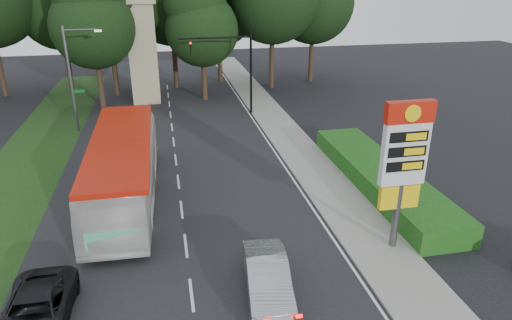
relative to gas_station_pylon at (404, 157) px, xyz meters
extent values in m
plane|color=black|center=(-9.20, -1.99, -4.45)|extent=(120.00, 120.00, 0.00)
cube|color=black|center=(-9.20, 10.01, -4.44)|extent=(14.00, 80.00, 0.02)
cube|color=gray|center=(-0.70, 10.01, -4.39)|extent=(3.00, 80.00, 0.12)
cube|color=#193814|center=(-18.70, 16.01, -4.44)|extent=(5.00, 50.00, 0.02)
cube|color=#164D14|center=(2.30, 6.01, -3.85)|extent=(3.00, 14.00, 1.20)
cylinder|color=#59595E|center=(0.00, 0.01, -2.85)|extent=(0.32, 0.32, 3.20)
cube|color=yellow|center=(0.00, 0.01, -1.85)|extent=(1.80, 0.25, 1.10)
cube|color=silver|center=(0.00, 0.01, 0.15)|extent=(2.00, 0.35, 2.80)
cube|color=#B11909|center=(0.00, 0.01, 1.95)|extent=(2.10, 0.40, 0.90)
cylinder|color=yellow|center=(0.00, -0.21, 1.95)|extent=(0.70, 0.05, 0.70)
cube|color=black|center=(0.00, -0.18, 0.95)|extent=(1.70, 0.04, 0.45)
cube|color=black|center=(0.00, -0.18, 0.30)|extent=(1.70, 0.04, 0.45)
cube|color=black|center=(0.00, -0.18, -0.35)|extent=(1.70, 0.04, 0.45)
cylinder|color=black|center=(-2.20, 22.01, -0.85)|extent=(0.20, 0.20, 7.20)
cylinder|color=black|center=(-5.20, 22.01, 2.15)|extent=(6.00, 0.14, 0.14)
imported|color=black|center=(-7.20, 22.01, 1.90)|extent=(0.18, 0.22, 1.10)
sphere|color=#FF0C05|center=(-7.20, 21.86, 1.80)|extent=(0.18, 0.18, 0.18)
cylinder|color=#59595E|center=(-16.40, 20.01, -0.45)|extent=(0.20, 0.20, 8.00)
cylinder|color=#59595E|center=(-15.20, 20.01, 3.25)|extent=(2.40, 0.12, 0.12)
cube|color=#FFE599|center=(-14.00, 20.01, 3.15)|extent=(0.50, 0.22, 0.14)
cube|color=#0C591E|center=(-15.95, 20.01, -1.25)|extent=(0.85, 0.04, 0.22)
cube|color=#0C591E|center=(-16.40, 20.46, -1.55)|extent=(0.04, 0.85, 0.22)
cube|color=tan|center=(-11.20, 28.01, 0.05)|extent=(2.50, 2.50, 9.00)
cube|color=tan|center=(-11.20, 28.01, 4.85)|extent=(3.00, 3.00, 0.60)
cylinder|color=#2D2116|center=(-19.20, 35.01, -1.75)|extent=(0.50, 0.50, 5.40)
sphere|color=black|center=(-19.20, 35.01, 3.80)|extent=(8.40, 8.40, 8.40)
cylinder|color=#2D2116|center=(-14.20, 31.01, -1.21)|extent=(0.50, 0.50, 6.48)
cylinder|color=#2D2116|center=(-8.20, 33.01, -1.48)|extent=(0.50, 0.50, 5.94)
cylinder|color=#2D2116|center=(-3.20, 35.01, -1.84)|extent=(0.50, 0.50, 5.22)
sphere|color=black|center=(-3.20, 35.01, 3.53)|extent=(8.12, 8.12, 8.12)
cylinder|color=#2D2116|center=(1.80, 31.01, -1.39)|extent=(0.50, 0.50, 6.12)
cylinder|color=#2D2116|center=(6.80, 33.01, -1.66)|extent=(0.50, 0.50, 5.58)
sphere|color=black|center=(6.80, 33.01, 4.08)|extent=(8.68, 8.68, 8.68)
cylinder|color=#2D2116|center=(-15.20, 27.01, -2.11)|extent=(0.50, 0.50, 4.68)
sphere|color=black|center=(-15.20, 27.01, 2.70)|extent=(7.28, 7.28, 7.28)
cylinder|color=#2D2116|center=(-5.70, 27.51, -2.29)|extent=(0.50, 0.50, 4.32)
sphere|color=black|center=(-5.70, 27.51, 2.15)|extent=(6.72, 6.72, 6.72)
sphere|color=black|center=(-5.70, 27.51, 4.55)|extent=(5.76, 5.76, 5.76)
imported|color=white|center=(-12.05, 7.28, -2.67)|extent=(3.37, 12.82, 3.55)
imported|color=#9B9CA2|center=(-6.30, -2.02, -3.69)|extent=(2.07, 4.73, 1.51)
imported|color=black|center=(-14.60, -2.20, -3.77)|extent=(2.29, 4.90, 1.36)
camera|label=1|loc=(-9.66, -16.02, 7.18)|focal=32.00mm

